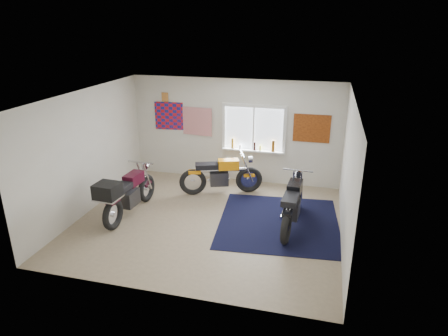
% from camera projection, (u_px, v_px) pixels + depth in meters
% --- Properties ---
extents(ground, '(5.50, 5.50, 0.00)m').
position_uv_depth(ground, '(208.00, 221.00, 8.59)').
color(ground, '#9E896B').
rests_on(ground, ground).
extents(room_shell, '(5.50, 5.50, 5.50)m').
position_uv_depth(room_shell, '(207.00, 148.00, 8.01)').
color(room_shell, white).
rests_on(room_shell, ground).
extents(navy_rug, '(2.73, 2.82, 0.01)m').
position_uv_depth(navy_rug, '(279.00, 222.00, 8.52)').
color(navy_rug, black).
rests_on(navy_rug, ground).
extents(window_assembly, '(1.66, 0.17, 1.26)m').
position_uv_depth(window_assembly, '(254.00, 132.00, 10.23)').
color(window_assembly, white).
rests_on(window_assembly, room_shell).
extents(oil_bottles, '(1.15, 0.09, 0.30)m').
position_uv_depth(oil_bottles, '(256.00, 146.00, 10.27)').
color(oil_bottles, '#8C5F14').
rests_on(oil_bottles, window_assembly).
extents(flag_display, '(1.60, 0.10, 1.17)m').
position_uv_depth(flag_display, '(165.00, 97.00, 10.53)').
color(flag_display, red).
rests_on(flag_display, room_shell).
extents(triumph_poster, '(0.90, 0.03, 0.70)m').
position_uv_depth(triumph_poster, '(312.00, 128.00, 9.84)').
color(triumph_poster, '#A54C14').
rests_on(triumph_poster, room_shell).
extents(yellow_triumph, '(1.98, 0.91, 1.04)m').
position_uv_depth(yellow_triumph, '(221.00, 176.00, 9.81)').
color(yellow_triumph, black).
rests_on(yellow_triumph, ground).
extents(black_chrome_bike, '(0.64, 2.11, 1.08)m').
position_uv_depth(black_chrome_bike, '(292.00, 205.00, 8.23)').
color(black_chrome_bike, black).
rests_on(black_chrome_bike, navy_rug).
extents(maroon_tourer, '(0.64, 2.09, 1.06)m').
position_uv_depth(maroon_tourer, '(126.00, 194.00, 8.57)').
color(maroon_tourer, black).
rests_on(maroon_tourer, ground).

